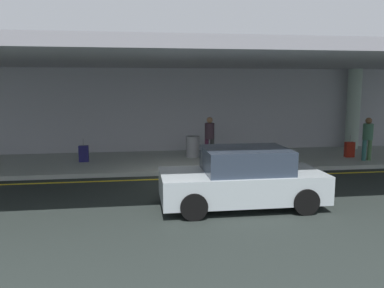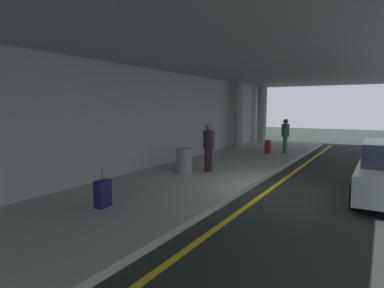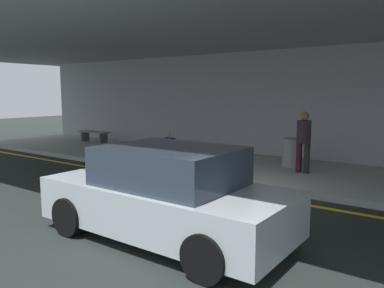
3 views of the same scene
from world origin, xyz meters
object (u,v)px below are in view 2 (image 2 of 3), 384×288
suitcase_upright_secondary (268,147)px  support_column_far_left (239,115)px  support_column_left_mid (262,114)px  traveler_with_luggage (209,144)px  suitcase_upright_primary (103,194)px  trash_bin_steel (184,160)px  person_waiting_for_ride (285,134)px

suitcase_upright_secondary → support_column_far_left: bearing=34.5°
support_column_left_mid → traveler_with_luggage: size_ratio=2.17×
support_column_far_left → traveler_with_luggage: bearing=-166.2°
suitcase_upright_primary → suitcase_upright_secondary: 10.65m
support_column_left_mid → suitcase_upright_secondary: size_ratio=4.06×
support_column_left_mid → suitcase_upright_primary: (-15.93, -1.56, -1.51)m
support_column_left_mid → suitcase_upright_primary: bearing=-174.4°
trash_bin_steel → support_column_far_left: bearing=8.1°
suitcase_upright_primary → suitcase_upright_secondary: bearing=-29.7°
traveler_with_luggage → support_column_left_mid: bearing=-85.4°
support_column_far_left → suitcase_upright_secondary: support_column_far_left is taller
traveler_with_luggage → person_waiting_for_ride: (6.03, -1.12, 0.00)m
support_column_far_left → support_column_left_mid: (4.00, 0.00, 0.00)m
support_column_left_mid → suitcase_upright_secondary: support_column_left_mid is taller
traveler_with_luggage → person_waiting_for_ride: same height
support_column_far_left → trash_bin_steel: 7.83m
traveler_with_luggage → suitcase_upright_secondary: 5.81m
suitcase_upright_primary → trash_bin_steel: suitcase_upright_primary is taller
person_waiting_for_ride → trash_bin_steel: person_waiting_for_ride is taller
support_column_far_left → traveler_with_luggage: (-7.06, -1.74, -0.86)m
traveler_with_luggage → trash_bin_steel: 1.02m
support_column_left_mid → trash_bin_steel: bearing=-174.6°
support_column_far_left → suitcase_upright_secondary: 2.89m
suitcase_upright_primary → person_waiting_for_ride: bearing=-33.6°
support_column_left_mid → suitcase_upright_secondary: 5.89m
traveler_with_luggage → trash_bin_steel: bearing=37.0°
person_waiting_for_ride → suitcase_upright_primary: size_ratio=1.87×
trash_bin_steel → traveler_with_luggage: bearing=-48.7°
support_column_left_mid → traveler_with_luggage: support_column_left_mid is taller
support_column_far_left → suitcase_upright_secondary: (-1.29, -2.09, -1.51)m
person_waiting_for_ride → suitcase_upright_primary: person_waiting_for_ride is taller
suitcase_upright_secondary → suitcase_upright_primary: bearing=153.4°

